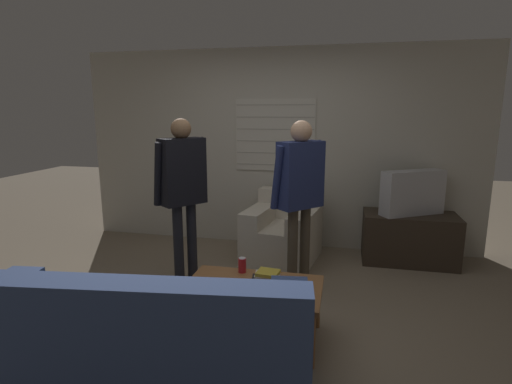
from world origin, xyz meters
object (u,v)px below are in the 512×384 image
at_px(tv, 413,193).
at_px(book_stack, 268,278).
at_px(person_right_standing, 299,184).
at_px(soda_can, 242,265).
at_px(person_left_standing, 182,182).
at_px(armchair_beige, 283,232).
at_px(couch_blue, 131,355).
at_px(coffee_table, 253,291).
at_px(spare_remote, 255,278).

relative_size(tv, book_stack, 3.20).
height_order(person_right_standing, soda_can, person_right_standing).
height_order(person_left_standing, book_stack, person_left_standing).
height_order(armchair_beige, book_stack, armchair_beige).
distance_m(couch_blue, armchair_beige, 2.73).
distance_m(coffee_table, spare_remote, 0.13).
xyz_separation_m(armchair_beige, person_right_standing, (0.27, -0.82, 0.75)).
bearing_deg(person_left_standing, book_stack, -89.27).
distance_m(armchair_beige, book_stack, 1.77).
bearing_deg(armchair_beige, couch_blue, 88.21).
xyz_separation_m(couch_blue, person_left_standing, (-0.36, 1.70, 0.73)).
relative_size(armchair_beige, book_stack, 4.10).
xyz_separation_m(coffee_table, book_stack, (0.11, 0.04, 0.10)).
bearing_deg(coffee_table, soda_can, 121.36).
bearing_deg(spare_remote, soda_can, 129.12).
xyz_separation_m(book_stack, spare_remote, (-0.12, 0.08, -0.05)).
xyz_separation_m(couch_blue, person_right_standing, (0.78, 1.86, 0.73)).
height_order(coffee_table, tv, tv).
bearing_deg(book_stack, person_left_standing, 142.41).
xyz_separation_m(person_left_standing, spare_remote, (0.88, -0.70, -0.62)).
xyz_separation_m(coffee_table, person_left_standing, (-0.90, 0.81, 0.68)).
xyz_separation_m(couch_blue, armchair_beige, (0.51, 2.68, -0.02)).
distance_m(tv, spare_remote, 2.40).
bearing_deg(armchair_beige, tv, -163.79).
distance_m(armchair_beige, soda_can, 1.57).
height_order(soda_can, spare_remote, soda_can).
bearing_deg(soda_can, spare_remote, -42.44).
relative_size(armchair_beige, person_left_standing, 0.57).
bearing_deg(person_left_standing, coffee_table, -93.91).
height_order(couch_blue, book_stack, couch_blue).
xyz_separation_m(armchair_beige, book_stack, (0.15, -1.76, 0.18)).
bearing_deg(person_right_standing, soda_can, -165.19).
distance_m(book_stack, spare_remote, 0.16).
distance_m(person_left_standing, soda_can, 1.10).
xyz_separation_m(couch_blue, tv, (1.98, 2.87, 0.49)).
bearing_deg(tv, person_left_standing, -4.72).
xyz_separation_m(tv, person_left_standing, (-2.33, -1.17, 0.24)).
height_order(armchair_beige, coffee_table, armchair_beige).
height_order(couch_blue, soda_can, couch_blue).
bearing_deg(person_left_standing, tv, -25.04).
bearing_deg(soda_can, person_left_standing, 142.62).
relative_size(tv, spare_remote, 5.61).
height_order(person_left_standing, person_right_standing, person_left_standing).
distance_m(couch_blue, spare_remote, 1.14).
bearing_deg(tv, armchair_beige, -24.06).
bearing_deg(spare_remote, couch_blue, -126.22).
bearing_deg(spare_remote, tv, 43.72).
distance_m(coffee_table, tv, 2.49).
bearing_deg(tv, book_stack, 24.41).
relative_size(person_left_standing, person_right_standing, 1.01).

